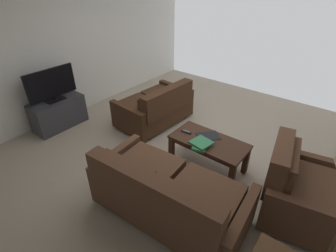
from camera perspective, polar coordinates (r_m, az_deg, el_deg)
ground_plane at (r=4.09m, az=4.27°, el=-5.57°), size 5.20×5.95×0.01m
wall_right at (r=5.27m, az=-20.18°, el=18.18°), size 0.12×5.95×2.79m
sofa_main at (r=2.88m, az=-0.30°, el=-15.36°), size 1.81×1.01×0.84m
loveseat_near at (r=4.63m, az=-2.69°, el=4.37°), size 0.92×1.40×0.79m
coffee_table at (r=3.58m, az=9.25°, el=-4.24°), size 1.06×0.54×0.47m
tv_stand at (r=4.98m, az=-23.60°, el=2.66°), size 0.41×0.92×0.53m
flat_tv at (r=4.76m, az=-25.05°, el=8.55°), size 0.20×0.87×0.57m
armchair_side at (r=3.26m, az=27.54°, el=-12.68°), size 0.96×1.08×0.91m
book_stack at (r=3.40m, az=7.56°, el=-4.04°), size 0.29×0.33×0.06m
tv_remote at (r=3.66m, az=4.23°, el=-1.31°), size 0.16×0.06×0.02m
loose_magazine at (r=3.62m, az=9.10°, el=-2.27°), size 0.37×0.39×0.01m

